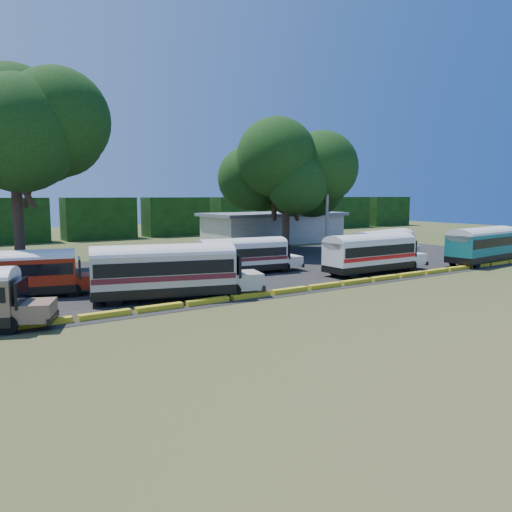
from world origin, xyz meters
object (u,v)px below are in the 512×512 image
bus_cream_west (167,268)px  bus_teal (483,243)px  tree_west (13,122)px  bus_red (15,271)px  bus_white_red (372,251)px

bus_cream_west → bus_teal: same height
bus_teal → tree_west: tree_west is taller
bus_red → bus_teal: bus_teal is taller
bus_white_red → tree_west: (-23.74, 14.40, 9.99)m
tree_west → bus_white_red: bearing=-31.2°
bus_white_red → tree_west: tree_west is taller
bus_white_red → bus_teal: size_ratio=0.94×
tree_west → bus_teal: bearing=-23.6°
bus_white_red → tree_west: size_ratio=0.61×
bus_red → bus_teal: bearing=2.7°
bus_teal → tree_west: (-36.61, 15.97, 9.88)m
bus_white_red → bus_teal: bus_teal is taller
bus_white_red → bus_cream_west: bearing=-178.9°
bus_white_red → tree_west: bearing=148.9°
bus_red → bus_cream_west: bearing=-23.3°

